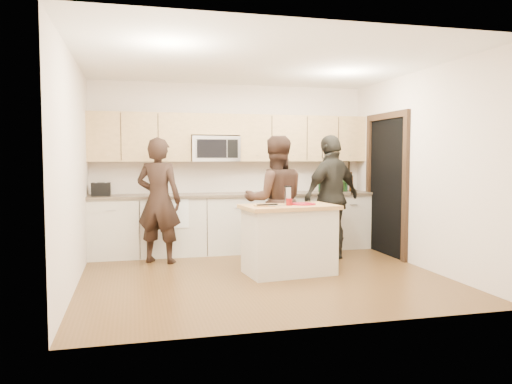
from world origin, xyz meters
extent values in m
plane|color=#54371C|center=(0.00, 0.00, 0.00)|extent=(4.50, 4.50, 0.00)
cube|color=beige|center=(0.00, 2.00, 1.35)|extent=(4.50, 0.02, 2.70)
cube|color=beige|center=(0.00, -2.00, 1.35)|extent=(4.50, 0.02, 2.70)
cube|color=beige|center=(-2.25, 0.00, 1.35)|extent=(0.02, 4.00, 2.70)
cube|color=beige|center=(2.25, 0.00, 1.35)|extent=(0.02, 4.00, 2.70)
cube|color=white|center=(0.00, 0.00, 2.70)|extent=(4.50, 4.00, 0.02)
cube|color=beige|center=(0.00, 1.69, 0.45)|extent=(4.50, 0.62, 0.90)
cube|color=#715F4B|center=(0.00, 1.68, 0.92)|extent=(4.50, 0.66, 0.04)
cube|color=tan|center=(-1.48, 1.83, 1.83)|extent=(1.55, 0.33, 0.75)
cube|color=tan|center=(1.17, 1.83, 1.83)|extent=(2.17, 0.33, 0.75)
cube|color=tan|center=(-0.31, 1.83, 2.04)|extent=(0.78, 0.33, 0.33)
cube|color=silver|center=(-0.31, 1.80, 1.65)|extent=(0.76, 0.40, 0.40)
cube|color=black|center=(-0.39, 1.60, 1.65)|extent=(0.47, 0.01, 0.29)
cube|color=black|center=(-0.06, 1.60, 1.65)|extent=(0.17, 0.01, 0.29)
cube|color=black|center=(2.24, 0.90, 1.05)|extent=(0.02, 1.05, 2.10)
cube|color=black|center=(2.22, 0.33, 1.05)|extent=(0.06, 0.10, 2.10)
cube|color=black|center=(2.22, 1.48, 1.05)|extent=(0.06, 0.10, 2.10)
cube|color=black|center=(2.22, 0.90, 2.15)|extent=(0.06, 1.25, 0.10)
cube|color=black|center=(1.95, 1.99, 1.28)|extent=(0.30, 0.03, 0.38)
cube|color=tan|center=(1.95, 1.97, 1.28)|extent=(0.24, 0.00, 0.32)
cube|color=white|center=(-0.95, 1.38, 0.70)|extent=(0.34, 0.01, 0.48)
cube|color=white|center=(-0.95, 1.67, 0.94)|extent=(0.34, 0.60, 0.01)
cube|color=beige|center=(0.37, 0.03, 0.42)|extent=(1.17, 0.76, 0.85)
cube|color=tan|center=(0.37, 0.03, 0.88)|extent=(1.27, 0.83, 0.05)
cylinder|color=maroon|center=(0.57, 0.05, 0.91)|extent=(0.34, 0.34, 0.02)
cube|color=silver|center=(0.37, 0.08, 1.02)|extent=(0.07, 0.06, 0.21)
cube|color=black|center=(0.37, 0.08, 1.14)|extent=(0.08, 0.06, 0.02)
cylinder|color=maroon|center=(0.35, -0.04, 0.95)|extent=(0.08, 0.08, 0.09)
cube|color=tan|center=(0.01, -0.09, 0.91)|extent=(0.26, 0.18, 0.02)
cube|color=black|center=(0.03, -0.14, 0.93)|extent=(0.27, 0.06, 0.02)
cube|color=silver|center=(0.13, -0.22, 0.92)|extent=(0.22, 0.04, 0.01)
cube|color=black|center=(-2.05, 1.67, 1.04)|extent=(0.27, 0.23, 0.20)
cube|color=silver|center=(-2.12, 1.67, 1.14)|extent=(0.03, 0.16, 0.00)
cube|color=silver|center=(-1.98, 1.67, 1.14)|extent=(0.03, 0.16, 0.00)
cylinder|color=black|center=(1.45, 1.70, 1.11)|extent=(0.07, 0.07, 0.35)
cylinder|color=#341C09|center=(1.51, 1.76, 1.11)|extent=(0.07, 0.07, 0.34)
cylinder|color=tan|center=(1.78, 1.63, 1.11)|extent=(0.07, 0.07, 0.35)
cylinder|color=black|center=(1.91, 1.70, 1.13)|extent=(0.07, 0.07, 0.37)
cylinder|color=#341C09|center=(2.02, 1.73, 1.10)|extent=(0.06, 0.06, 0.32)
imported|color=#37732E|center=(1.84, 1.72, 1.15)|extent=(0.30, 0.29, 0.43)
imported|color=black|center=(-1.23, 1.13, 0.90)|extent=(0.78, 0.67, 1.80)
imported|color=black|center=(0.34, 0.58, 0.91)|extent=(0.95, 0.77, 1.81)
imported|color=black|center=(1.28, 0.79, 0.92)|extent=(1.17, 0.87, 1.85)
camera|label=1|loc=(-1.59, -6.10, 1.52)|focal=35.00mm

